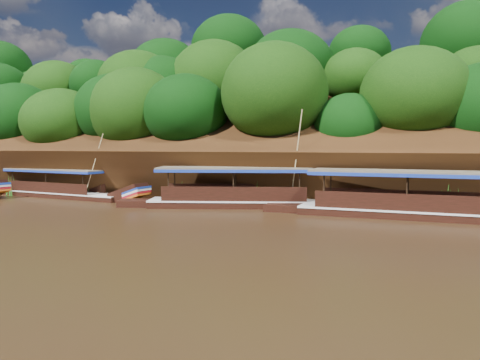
% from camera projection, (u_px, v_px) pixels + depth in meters
% --- Properties ---
extents(ground, '(160.00, 160.00, 0.00)m').
position_uv_depth(ground, '(191.00, 226.00, 24.43)').
color(ground, black).
rests_on(ground, ground).
extents(riverbank, '(120.00, 30.06, 19.40)m').
position_uv_depth(riverbank, '(285.00, 168.00, 45.84)').
color(riverbank, black).
rests_on(riverbank, ground).
extents(boat_0, '(17.01, 3.68, 6.44)m').
position_uv_depth(boat_0, '(440.00, 209.00, 26.57)').
color(boat_0, black).
rests_on(boat_0, ground).
extents(boat_1, '(15.73, 6.19, 7.03)m').
position_uv_depth(boat_1, '(258.00, 198.00, 31.74)').
color(boat_1, black).
rests_on(boat_1, ground).
extents(boat_2, '(14.58, 4.20, 5.50)m').
position_uv_depth(boat_2, '(69.00, 191.00, 37.27)').
color(boat_2, black).
rests_on(boat_2, ground).
extents(reeds, '(50.70, 2.59, 2.18)m').
position_uv_depth(reeds, '(202.00, 190.00, 34.25)').
color(reeds, '#28731C').
rests_on(reeds, ground).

